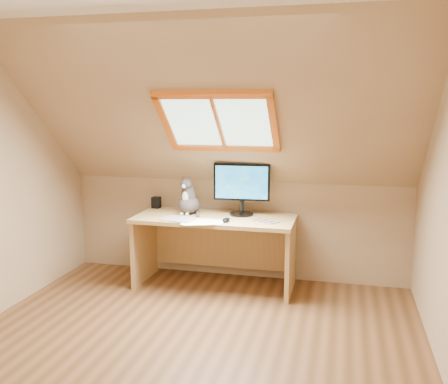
# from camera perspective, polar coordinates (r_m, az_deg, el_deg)

# --- Properties ---
(ground) EXTENTS (3.50, 3.50, 0.00)m
(ground) POSITION_cam_1_polar(r_m,az_deg,el_deg) (3.79, -4.68, -17.93)
(ground) COLOR brown
(ground) RESTS_ON ground
(room_shell) EXTENTS (3.52, 3.52, 2.41)m
(room_shell) POSITION_cam_1_polar(r_m,az_deg,el_deg) (3.28, -5.54, 4.00)
(room_shell) COLOR tan
(room_shell) RESTS_ON ground
(desk) EXTENTS (1.54, 0.67, 0.70)m
(desk) POSITION_cam_1_polar(r_m,az_deg,el_deg) (4.94, -0.86, -5.12)
(desk) COLOR tan
(desk) RESTS_ON ground
(monitor) EXTENTS (0.55, 0.23, 0.51)m
(monitor) POSITION_cam_1_polar(r_m,az_deg,el_deg) (4.83, 2.04, 0.72)
(monitor) COLOR black
(monitor) RESTS_ON desk
(cat) EXTENTS (0.25, 0.29, 0.39)m
(cat) POSITION_cam_1_polar(r_m,az_deg,el_deg) (4.94, -4.07, -0.91)
(cat) COLOR #494340
(cat) RESTS_ON desk
(desk_speaker) EXTENTS (0.09, 0.09, 0.12)m
(desk_speaker) POSITION_cam_1_polar(r_m,az_deg,el_deg) (5.26, -7.75, -1.19)
(desk_speaker) COLOR black
(desk_speaker) RESTS_ON desk
(graphics_tablet) EXTENTS (0.33, 0.26, 0.01)m
(graphics_tablet) POSITION_cam_1_polar(r_m,az_deg,el_deg) (4.70, -5.21, -3.12)
(graphics_tablet) COLOR #B2B2B7
(graphics_tablet) RESTS_ON desk
(mouse) EXTENTS (0.07, 0.12, 0.04)m
(mouse) POSITION_cam_1_polar(r_m,az_deg,el_deg) (4.61, 0.26, -3.21)
(mouse) COLOR black
(mouse) RESTS_ON desk
(papers) EXTENTS (0.35, 0.30, 0.01)m
(papers) POSITION_cam_1_polar(r_m,az_deg,el_deg) (4.60, -2.67, -3.43)
(papers) COLOR white
(papers) RESTS_ON desk
(cables) EXTENTS (0.51, 0.26, 0.01)m
(cables) POSITION_cam_1_polar(r_m,az_deg,el_deg) (4.62, 3.62, -3.35)
(cables) COLOR silver
(cables) RESTS_ON desk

